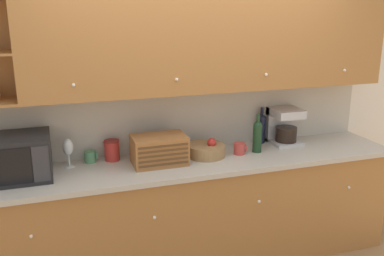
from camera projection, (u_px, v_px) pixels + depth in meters
ground_plane at (185, 242)px, 4.04m from camera, size 24.00×24.00×0.00m
wall_back at (183, 108)px, 3.71m from camera, size 5.84×0.06×2.60m
counter_unit at (195, 212)px, 3.63m from camera, size 3.46×0.65×0.94m
backsplash_panel at (184, 119)px, 3.70m from camera, size 3.44×0.01×0.55m
upper_cabinets at (210, 45)px, 3.43m from camera, size 3.44×0.37×0.74m
microwave at (15, 158)px, 3.08m from camera, size 0.50×0.40×0.32m
wine_glass at (68, 148)px, 3.31m from camera, size 0.08×0.08×0.23m
mug at (91, 157)px, 3.44m from camera, size 0.10×0.09×0.09m
storage_canister at (112, 150)px, 3.47m from camera, size 0.13×0.13×0.17m
bread_box at (159, 150)px, 3.39m from camera, size 0.43×0.28×0.23m
fruit_basket at (206, 150)px, 3.57m from camera, size 0.32×0.32×0.16m
mug_blue_second at (240, 148)px, 3.62m from camera, size 0.11×0.10×0.10m
wine_bottle at (257, 135)px, 3.65m from camera, size 0.08×0.08×0.34m
second_wine_bottle at (261, 127)px, 3.90m from camera, size 0.07×0.07×0.33m
coffee_maker at (284, 126)px, 3.90m from camera, size 0.26×0.27×0.33m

